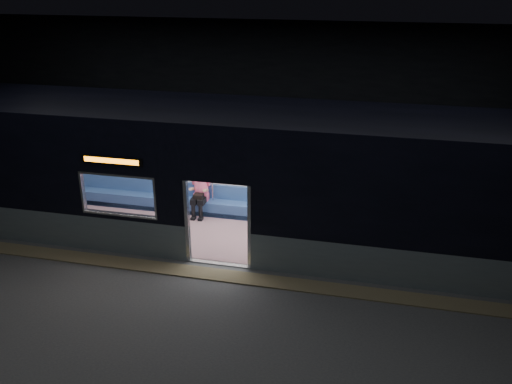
% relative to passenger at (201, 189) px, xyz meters
% --- Properties ---
extents(station_floor, '(24.00, 14.00, 0.01)m').
position_rel_passenger_xyz_m(station_floor, '(1.27, -3.55, -0.81)').
color(station_floor, '#47494C').
rests_on(station_floor, ground).
extents(station_envelope, '(24.00, 14.00, 5.00)m').
position_rel_passenger_xyz_m(station_envelope, '(1.27, -3.55, 2.86)').
color(station_envelope, black).
rests_on(station_envelope, station_floor).
extents(tactile_strip, '(22.80, 0.50, 0.03)m').
position_rel_passenger_xyz_m(tactile_strip, '(1.27, -3.00, -0.79)').
color(tactile_strip, '#8C7F59').
rests_on(tactile_strip, station_floor).
extents(metro_car, '(18.00, 3.04, 3.35)m').
position_rel_passenger_xyz_m(metro_car, '(1.27, -1.00, 1.04)').
color(metro_car, gray).
rests_on(metro_car, station_floor).
extents(passenger, '(0.40, 0.68, 1.38)m').
position_rel_passenger_xyz_m(passenger, '(0.00, 0.00, 0.00)').
color(passenger, black).
rests_on(passenger, metro_car).
extents(handbag, '(0.26, 0.23, 0.13)m').
position_rel_passenger_xyz_m(handbag, '(0.02, -0.23, -0.13)').
color(handbag, black).
rests_on(handbag, passenger).
extents(transit_map, '(0.94, 0.03, 0.61)m').
position_rel_passenger_xyz_m(transit_map, '(6.04, 0.31, 0.65)').
color(transit_map, white).
rests_on(transit_map, metro_car).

